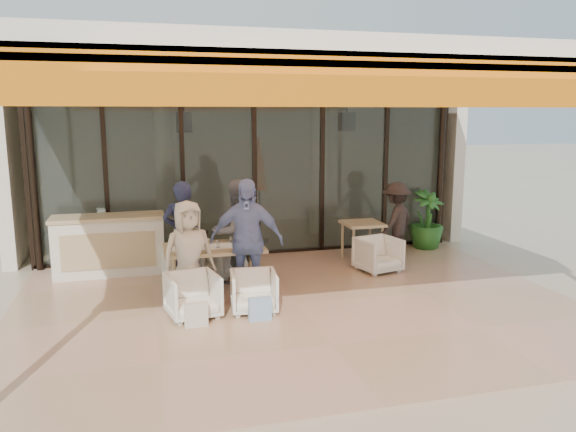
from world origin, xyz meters
The scene contains 21 objects.
ground centered at (0.00, 0.00, 0.00)m, with size 70.00×70.00×0.00m, color #C6B293.
terrace_floor centered at (0.00, 0.00, 0.01)m, with size 8.00×6.00×0.01m, color tan.
terrace_structure centered at (0.00, -0.26, 3.25)m, with size 8.00×6.00×3.40m.
glass_storefront centered at (0.00, 3.00, 1.60)m, with size 8.08×0.10×3.20m.
interior_block centered at (0.01, 5.31, 2.23)m, with size 9.05×3.62×3.52m.
host_counter centered at (-2.67, 2.30, 0.53)m, with size 1.85×0.65×1.04m.
dining_table centered at (-1.09, 0.85, 0.69)m, with size 1.50×0.90×0.93m.
chair_far_left centered at (-1.50, 1.80, 0.31)m, with size 0.60×0.56×0.62m, color white.
chair_far_right centered at (-0.66, 1.80, 0.36)m, with size 0.70×0.65×0.72m, color white.
chair_near_left centered at (-1.50, -0.10, 0.34)m, with size 0.66×0.62×0.68m, color white.
chair_near_right centered at (-0.66, -0.10, 0.32)m, with size 0.62×0.58×0.64m, color white.
diner_navy centered at (-1.50, 1.30, 0.86)m, with size 0.62×0.41×1.71m, color #191B38.
diner_grey centered at (-0.66, 1.30, 0.85)m, with size 0.83×0.64×1.70m, color #5E5E63.
diner_cream centered at (-1.50, 0.40, 0.77)m, with size 0.75×0.49×1.54m, color beige.
diner_periwinkle centered at (-0.66, 0.40, 0.91)m, with size 1.07×0.44×1.82m, color #717EBD.
tote_bag_cream centered at (-1.50, -0.50, 0.17)m, with size 0.30×0.10×0.34m, color silver.
tote_bag_blue centered at (-0.66, -0.50, 0.17)m, with size 0.30×0.10×0.34m, color #99BFD8.
side_table centered at (1.83, 2.04, 0.64)m, with size 0.70×0.70×0.74m.
side_chair centered at (1.83, 1.29, 0.34)m, with size 0.66×0.62×0.68m, color white.
standing_woman centered at (2.48, 1.97, 0.74)m, with size 0.96×0.55×1.48m, color black.
potted_palm centered at (3.47, 2.61, 0.61)m, with size 0.68×0.68×1.21m, color #1E5919.
Camera 1 is at (-2.13, -7.44, 2.75)m, focal length 35.00 mm.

